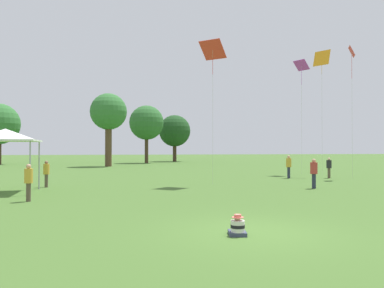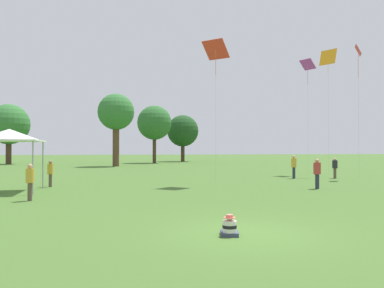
{
  "view_description": "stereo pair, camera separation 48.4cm",
  "coord_description": "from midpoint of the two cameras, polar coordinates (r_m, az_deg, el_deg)",
  "views": [
    {
      "loc": [
        -3.66,
        -9.42,
        2.2
      ],
      "look_at": [
        -0.16,
        7.07,
        2.45
      ],
      "focal_mm": 35.0,
      "sensor_mm": 36.0,
      "label": 1
    },
    {
      "loc": [
        -3.19,
        -9.51,
        2.2
      ],
      "look_at": [
        -0.16,
        7.07,
        2.45
      ],
      "focal_mm": 35.0,
      "sensor_mm": 36.0,
      "label": 2
    }
  ],
  "objects": [
    {
      "name": "kite_2",
      "position": [
        35.55,
        15.95,
        11.14
      ],
      "size": [
        1.35,
        1.46,
        10.16
      ],
      "rotation": [
        0.0,
        0.0,
        1.27
      ],
      "color": "#B738C6",
      "rests_on": "ground"
    },
    {
      "name": "seated_toddler",
      "position": [
        9.82,
        5.52,
        -12.51
      ],
      "size": [
        0.54,
        0.63,
        0.55
      ],
      "rotation": [
        0.0,
        0.0,
        -0.21
      ],
      "color": "#383D56",
      "rests_on": "ground"
    },
    {
      "name": "person_standing_3",
      "position": [
        22.13,
        17.48,
        -3.94
      ],
      "size": [
        0.56,
        0.56,
        1.68
      ],
      "rotation": [
        0.0,
        0.0,
        0.69
      ],
      "color": "#282D42",
      "rests_on": "ground"
    },
    {
      "name": "person_standing_1",
      "position": [
        29.4,
        14.07,
        -3.09
      ],
      "size": [
        0.56,
        0.56,
        1.74
      ],
      "rotation": [
        0.0,
        0.0,
        3.78
      ],
      "color": "#282D42",
      "rests_on": "ground"
    },
    {
      "name": "kite_1",
      "position": [
        34.13,
        18.77,
        12.04
      ],
      "size": [
        1.12,
        1.39,
        10.6
      ],
      "rotation": [
        0.0,
        0.0,
        4.51
      ],
      "color": "orange",
      "rests_on": "ground"
    },
    {
      "name": "person_standing_4",
      "position": [
        17.39,
        -24.38,
        -4.91
      ],
      "size": [
        0.49,
        0.49,
        1.59
      ],
      "rotation": [
        0.0,
        0.0,
        5.52
      ],
      "color": "brown",
      "rests_on": "ground"
    },
    {
      "name": "person_standing_2",
      "position": [
        23.43,
        -21.87,
        -3.92
      ],
      "size": [
        0.42,
        0.42,
        1.54
      ],
      "rotation": [
        0.0,
        0.0,
        0.27
      ],
      "color": "brown",
      "rests_on": "ground"
    },
    {
      "name": "distant_tree_3",
      "position": [
        68.32,
        -2.86,
        1.99
      ],
      "size": [
        5.74,
        5.74,
        8.47
      ],
      "color": "#473323",
      "rests_on": "ground"
    },
    {
      "name": "canopy_tent",
      "position": [
        21.34,
        -27.16,
        1.19
      ],
      "size": [
        3.26,
        3.26,
        3.26
      ],
      "rotation": [
        0.0,
        0.0,
        0.04
      ],
      "color": "white",
      "rests_on": "ground"
    },
    {
      "name": "ground_plane",
      "position": [
        10.3,
        7.93,
        -13.16
      ],
      "size": [
        300.0,
        300.0,
        0.0
      ],
      "primitive_type": "plane",
      "color": "#426628"
    },
    {
      "name": "kite_3",
      "position": [
        24.26,
        2.58,
        13.91
      ],
      "size": [
        1.83,
        1.79,
        8.97
      ],
      "rotation": [
        0.0,
        0.0,
        1.64
      ],
      "color": "red",
      "rests_on": "ground"
    },
    {
      "name": "distant_tree_2",
      "position": [
        49.86,
        -12.88,
        4.66
      ],
      "size": [
        4.73,
        4.73,
        9.48
      ],
      "color": "brown",
      "rests_on": "ground"
    },
    {
      "name": "person_standing_0",
      "position": [
        30.5,
        19.72,
        -3.19
      ],
      "size": [
        0.52,
        0.52,
        1.57
      ],
      "rotation": [
        0.0,
        0.0,
        3.67
      ],
      "color": "brown",
      "rests_on": "ground"
    },
    {
      "name": "kite_0",
      "position": [
        32.06,
        22.76,
        12.19
      ],
      "size": [
        0.76,
        0.96,
        10.18
      ],
      "rotation": [
        0.0,
        0.0,
        0.3
      ],
      "color": "red",
      "rests_on": "ground"
    },
    {
      "name": "distant_tree_0",
      "position": [
        60.92,
        -7.17,
        3.22
      ],
      "size": [
        5.56,
        5.56,
        9.31
      ],
      "color": "#473323",
      "rests_on": "ground"
    }
  ]
}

